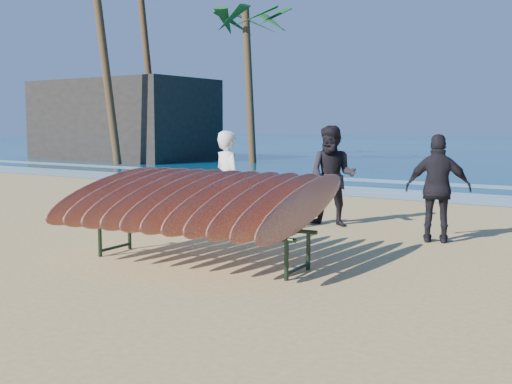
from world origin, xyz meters
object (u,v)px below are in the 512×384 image
person_dark_a (333,176)px  building (123,120)px  surfboard_rack (199,200)px  person_white (228,183)px  palm_mid (249,23)px  person_dark_b (438,189)px

person_dark_a → building: building is taller
surfboard_rack → person_dark_a: person_dark_a is taller
person_dark_a → building: 24.78m
surfboard_rack → person_white: bearing=111.4°
surfboard_rack → building: size_ratio=0.36×
surfboard_rack → building: bearing=132.3°
surfboard_rack → person_dark_a: bearing=84.4°
person_dark_a → palm_mid: palm_mid is taller
surfboard_rack → palm_mid: palm_mid is taller
person_dark_b → person_dark_a: bearing=-33.0°
person_white → building: size_ratio=0.19×
person_dark_a → surfboard_rack: bearing=-100.8°
person_white → building: (-19.09, 16.12, 1.23)m
person_dark_b → palm_mid: (-14.43, 15.49, 5.85)m
building → person_white: bearing=-40.2°
building → palm_mid: size_ratio=1.26×
person_dark_b → palm_mid: size_ratio=0.23×
person_white → person_dark_b: size_ratio=1.03×
building → person_dark_b: bearing=-33.7°
palm_mid → person_dark_a: bearing=-50.6°
person_dark_a → palm_mid: size_ratio=0.25×
surfboard_rack → person_dark_b: size_ratio=1.96×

